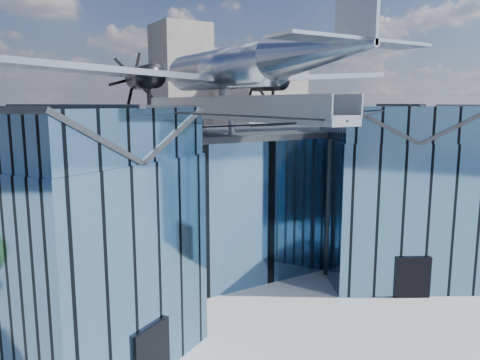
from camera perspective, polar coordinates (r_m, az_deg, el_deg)
ground_plane at (r=29.29m, az=2.13°, el=-14.60°), size 120.00×120.00×0.00m
museum at (r=32.38m, az=-3.57°, el=-1.97°), size 32.88×24.50×17.60m
bg_towers at (r=74.52m, az=-19.23°, el=7.40°), size 77.00×24.50×26.00m
tree_side_e at (r=51.74m, az=22.76°, el=-0.13°), size 4.07×4.07×5.92m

